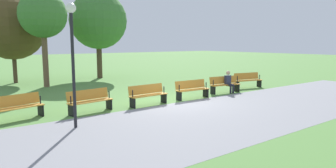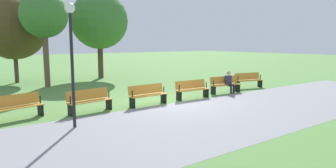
% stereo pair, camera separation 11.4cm
% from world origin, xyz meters
% --- Properties ---
extents(ground_plane, '(120.00, 120.00, 0.00)m').
position_xyz_m(ground_plane, '(0.00, 0.00, 0.00)').
color(ground_plane, '#54843D').
extents(path_paving, '(27.48, 5.77, 0.01)m').
position_xyz_m(path_paving, '(0.00, 3.16, 0.00)').
color(path_paving, gray).
rests_on(path_paving, ground).
extents(bench_0, '(1.86, 0.85, 0.89)m').
position_xyz_m(bench_0, '(-6.42, -0.77, 0.47)').
color(bench_0, orange).
rests_on(bench_0, ground).
extents(bench_1, '(1.85, 0.70, 0.89)m').
position_xyz_m(bench_1, '(-3.87, -0.32, 0.47)').
color(bench_1, orange).
rests_on(bench_1, ground).
extents(bench_2, '(1.82, 0.55, 0.89)m').
position_xyz_m(bench_2, '(-1.29, -0.10, 0.47)').
color(bench_2, orange).
rests_on(bench_2, ground).
extents(bench_3, '(1.82, 0.55, 0.89)m').
position_xyz_m(bench_3, '(1.29, -0.10, 0.47)').
color(bench_3, orange).
rests_on(bench_3, ground).
extents(bench_4, '(1.85, 0.70, 0.89)m').
position_xyz_m(bench_4, '(3.87, -0.32, 0.47)').
color(bench_4, orange).
rests_on(bench_4, ground).
extents(bench_5, '(1.86, 0.85, 0.89)m').
position_xyz_m(bench_5, '(6.42, -0.77, 0.47)').
color(bench_5, orange).
rests_on(bench_5, ground).
extents(person_seated, '(0.37, 0.55, 1.20)m').
position_xyz_m(person_seated, '(-4.03, -0.16, 0.64)').
color(person_seated, '#2D3347').
rests_on(person_seated, ground).
extents(tree_0, '(2.84, 2.84, 5.82)m').
position_xyz_m(tree_0, '(3.20, -8.51, 4.36)').
color(tree_0, brown).
rests_on(tree_0, ground).
extents(tree_1, '(4.25, 4.25, 5.83)m').
position_xyz_m(tree_1, '(4.34, -11.69, 3.69)').
color(tree_1, '#4C3828').
rests_on(tree_1, ground).
extents(tree_2, '(4.29, 4.29, 6.50)m').
position_xyz_m(tree_2, '(-1.44, -10.88, 4.34)').
color(tree_2, '#4C3828').
rests_on(tree_2, ground).
extents(lamp_post, '(0.32, 0.32, 3.94)m').
position_xyz_m(lamp_post, '(5.13, 1.47, 2.75)').
color(lamp_post, black).
rests_on(lamp_post, ground).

